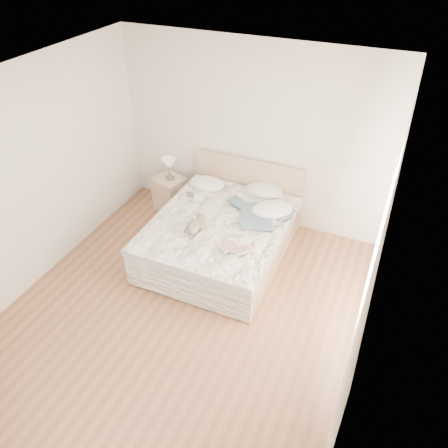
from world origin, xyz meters
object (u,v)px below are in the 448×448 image
(table_lamp, at_px, (169,165))
(childrens_book, at_px, (236,248))
(nightstand, at_px, (170,194))
(bed, at_px, (222,235))
(photo_book, at_px, (194,197))
(teddy_bear, at_px, (194,229))

(table_lamp, xyz_separation_m, childrens_book, (1.63, -1.26, -0.17))
(nightstand, distance_m, table_lamp, 0.52)
(bed, height_order, photo_book, bed)
(teddy_bear, bearing_deg, childrens_book, -2.12)
(bed, distance_m, teddy_bear, 0.59)
(bed, bearing_deg, teddy_bear, -114.48)
(nightstand, relative_size, childrens_book, 1.64)
(bed, relative_size, table_lamp, 6.30)
(bed, relative_size, childrens_book, 6.28)
(bed, distance_m, photo_book, 0.70)
(childrens_book, bearing_deg, bed, 165.38)
(childrens_book, relative_size, teddy_bear, 1.14)
(nightstand, xyz_separation_m, table_lamp, (0.02, 0.00, 0.52))
(nightstand, distance_m, childrens_book, 2.10)
(table_lamp, relative_size, photo_book, 1.16)
(nightstand, height_order, teddy_bear, teddy_bear)
(table_lamp, height_order, childrens_book, table_lamp)
(nightstand, height_order, photo_book, photo_book)
(table_lamp, height_order, teddy_bear, table_lamp)
(nightstand, relative_size, photo_book, 1.90)
(nightstand, bearing_deg, photo_book, -32.07)
(nightstand, xyz_separation_m, childrens_book, (1.64, -1.25, 0.35))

